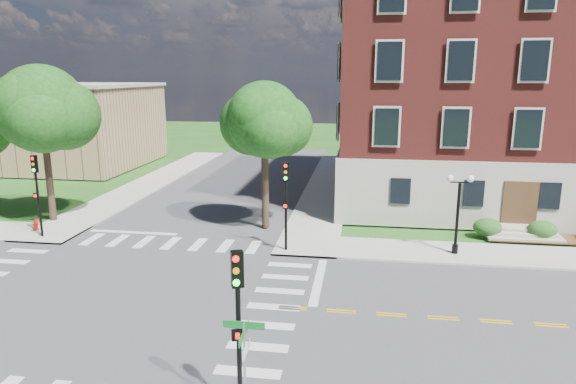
# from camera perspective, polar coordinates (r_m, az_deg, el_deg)

# --- Properties ---
(ground) EXTENTS (160.00, 160.00, 0.00)m
(ground) POSITION_cam_1_polar(r_m,az_deg,el_deg) (23.95, -19.18, -10.91)
(ground) COLOR #224F16
(ground) RESTS_ON ground
(road_ew) EXTENTS (90.00, 12.00, 0.01)m
(road_ew) POSITION_cam_1_polar(r_m,az_deg,el_deg) (23.95, -19.18, -10.90)
(road_ew) COLOR #3D3D3F
(road_ew) RESTS_ON ground
(road_ns) EXTENTS (12.00, 90.00, 0.01)m
(road_ns) POSITION_cam_1_polar(r_m,az_deg,el_deg) (23.95, -19.18, -10.90)
(road_ns) COLOR #3D3D3F
(road_ns) RESTS_ON ground
(sidewalk_ne) EXTENTS (34.00, 34.00, 0.12)m
(sidewalk_ne) POSITION_cam_1_polar(r_m,az_deg,el_deg) (36.19, 15.61, -2.46)
(sidewalk_ne) COLOR #9E9B93
(sidewalk_ne) RESTS_ON ground
(sidewalk_nw) EXTENTS (34.00, 34.00, 0.12)m
(sidewalk_nw) POSITION_cam_1_polar(r_m,az_deg,el_deg) (44.33, -27.82, -0.69)
(sidewalk_nw) COLOR #9E9B93
(sidewalk_nw) RESTS_ON ground
(crosswalk_east) EXTENTS (2.20, 10.20, 0.02)m
(crosswalk_east) POSITION_cam_1_polar(r_m,az_deg,el_deg) (21.73, -1.63, -12.69)
(crosswalk_east) COLOR silver
(crosswalk_east) RESTS_ON ground
(stop_bar_east) EXTENTS (0.40, 5.50, 0.00)m
(stop_bar_east) POSITION_cam_1_polar(r_m,az_deg,el_deg) (24.25, 3.40, -9.87)
(stop_bar_east) COLOR silver
(stop_bar_east) RESTS_ON ground
(main_building) EXTENTS (30.60, 22.40, 16.50)m
(main_building) POSITION_cam_1_polar(r_m,az_deg,el_deg) (43.38, 26.78, 10.23)
(main_building) COLOR #AAA696
(main_building) RESTS_ON ground
(secondary_building) EXTENTS (20.40, 15.40, 8.30)m
(secondary_building) POSITION_cam_1_polar(r_m,az_deg,el_deg) (59.33, -25.22, 6.83)
(secondary_building) COLOR #A27C59
(secondary_building) RESTS_ON ground
(tree_c) EXTENTS (5.49, 5.49, 9.90)m
(tree_c) POSITION_cam_1_polar(r_m,az_deg,el_deg) (35.67, -25.69, 8.27)
(tree_c) COLOR black
(tree_c) RESTS_ON ground
(tree_d) EXTENTS (4.57, 4.57, 8.93)m
(tree_d) POSITION_cam_1_polar(r_m,az_deg,el_deg) (30.76, -2.63, 7.98)
(tree_d) COLOR black
(tree_d) RESTS_ON ground
(traffic_signal_se) EXTENTS (0.38, 0.46, 4.80)m
(traffic_signal_se) POSITION_cam_1_polar(r_m,az_deg,el_deg) (14.16, -5.57, -13.19)
(traffic_signal_se) COLOR black
(traffic_signal_se) RESTS_ON ground
(traffic_signal_ne) EXTENTS (0.35, 0.40, 4.80)m
(traffic_signal_ne) POSITION_cam_1_polar(r_m,az_deg,el_deg) (27.06, -0.24, -0.30)
(traffic_signal_ne) COLOR black
(traffic_signal_ne) RESTS_ON ground
(traffic_signal_nw) EXTENTS (0.35, 0.40, 4.80)m
(traffic_signal_nw) POSITION_cam_1_polar(r_m,az_deg,el_deg) (32.70, -26.15, 0.68)
(traffic_signal_nw) COLOR black
(traffic_signal_nw) RESTS_ON ground
(twin_lamp_west) EXTENTS (1.36, 0.36, 4.23)m
(twin_lamp_west) POSITION_cam_1_polar(r_m,az_deg,el_deg) (28.12, 18.36, -1.86)
(twin_lamp_west) COLOR black
(twin_lamp_west) RESTS_ON ground
(street_sign_pole) EXTENTS (1.10, 1.10, 3.10)m
(street_sign_pole) POSITION_cam_1_polar(r_m,az_deg,el_deg) (14.05, -4.83, -17.46)
(street_sign_pole) COLOR gray
(street_sign_pole) RESTS_ON ground
(fire_hydrant) EXTENTS (0.35, 0.35, 0.75)m
(fire_hydrant) POSITION_cam_1_polar(r_m,az_deg,el_deg) (34.78, -26.22, -3.28)
(fire_hydrant) COLOR #B3170D
(fire_hydrant) RESTS_ON ground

